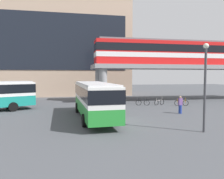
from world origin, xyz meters
name	(u,v)px	position (x,y,z in m)	size (l,w,h in m)	color
ground_plane	(100,106)	(0.00, 10.00, 0.00)	(120.00, 120.00, 0.00)	#47494F
station_building	(57,50)	(-6.01, 28.00, 8.94)	(28.00, 11.25, 17.86)	tan
elevated_platform	(182,71)	(13.80, 14.31, 4.63)	(28.46, 5.92, 5.44)	gray
train	(172,53)	(11.93, 14.31, 7.41)	(23.98, 2.96, 3.84)	red
bus_main	(94,96)	(-1.68, 1.85, 1.99)	(3.07, 11.13, 3.22)	#268C33
bicycle_orange	(181,103)	(10.26, 8.00, 0.36)	(1.76, 0.46, 1.04)	black
bicycle_black	(143,103)	(5.51, 9.32, 0.36)	(1.73, 0.58, 1.04)	black
bicycle_silver	(159,102)	(7.77, 9.24, 0.36)	(1.66, 0.79, 1.04)	black
pedestrian_walking_across	(180,105)	(7.20, 2.69, 0.84)	(0.43, 0.32, 1.78)	navy
pedestrian_waiting_near_stop	(117,98)	(2.57, 11.66, 0.76)	(0.42, 0.48, 1.64)	#33663F
lamp_post	(205,80)	(5.13, -4.37, 3.57)	(0.36, 0.36, 6.02)	#3F3F44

